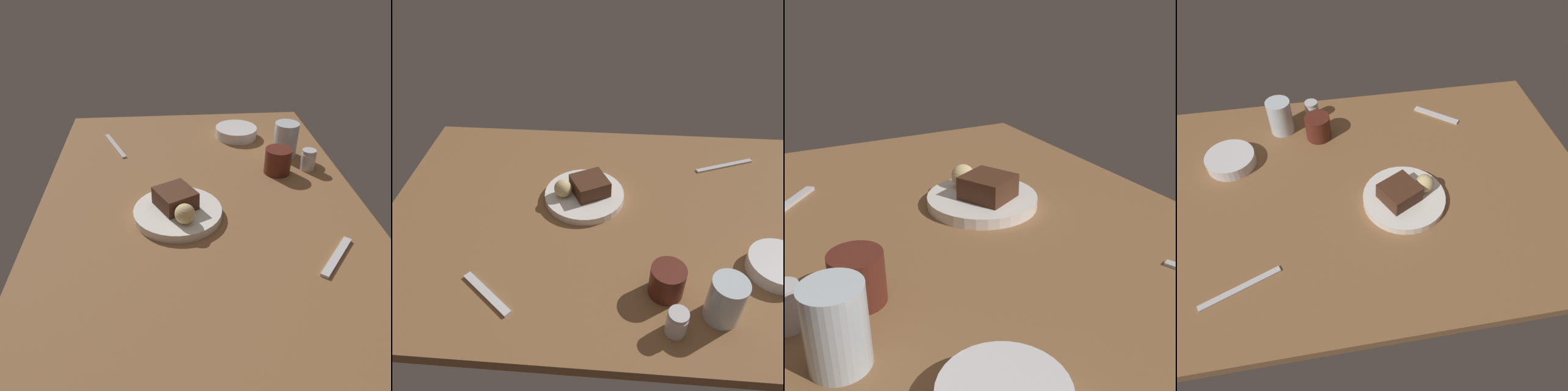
% 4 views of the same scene
% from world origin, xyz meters
% --- Properties ---
extents(dining_table, '(1.20, 0.84, 0.03)m').
position_xyz_m(dining_table, '(0.00, 0.00, 0.01)').
color(dining_table, brown).
rests_on(dining_table, ground).
extents(dessert_plate, '(0.22, 0.22, 0.02)m').
position_xyz_m(dessert_plate, '(0.07, -0.06, 0.04)').
color(dessert_plate, white).
rests_on(dessert_plate, dining_table).
extents(chocolate_cake_slice, '(0.12, 0.12, 0.05)m').
position_xyz_m(chocolate_cake_slice, '(0.06, -0.07, 0.07)').
color(chocolate_cake_slice, '#472819').
rests_on(chocolate_cake_slice, dessert_plate).
extents(bread_roll, '(0.05, 0.05, 0.05)m').
position_xyz_m(bread_roll, '(0.13, -0.05, 0.08)').
color(bread_roll, '#DBC184').
rests_on(bread_roll, dessert_plate).
extents(salt_shaker, '(0.04, 0.04, 0.06)m').
position_xyz_m(salt_shaker, '(-0.14, 0.33, 0.06)').
color(salt_shaker, silver).
rests_on(salt_shaker, dining_table).
extents(water_glass, '(0.07, 0.07, 0.11)m').
position_xyz_m(water_glass, '(-0.24, 0.28, 0.08)').
color(water_glass, silver).
rests_on(water_glass, dining_table).
extents(side_bowl, '(0.14, 0.14, 0.03)m').
position_xyz_m(side_bowl, '(-0.39, 0.16, 0.05)').
color(side_bowl, silver).
rests_on(side_bowl, dining_table).
extents(coffee_cup, '(0.08, 0.08, 0.07)m').
position_xyz_m(coffee_cup, '(-0.13, 0.23, 0.07)').
color(coffee_cup, '#562319').
rests_on(coffee_cup, dining_table).
extents(dessert_spoon, '(0.13, 0.11, 0.01)m').
position_xyz_m(dessert_spoon, '(0.26, 0.27, 0.03)').
color(dessert_spoon, silver).
rests_on(dessert_spoon, dining_table).
extents(butter_knife, '(0.18, 0.08, 0.01)m').
position_xyz_m(butter_knife, '(-0.34, -0.25, 0.03)').
color(butter_knife, silver).
rests_on(butter_knife, dining_table).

